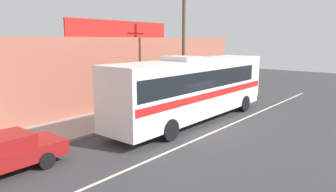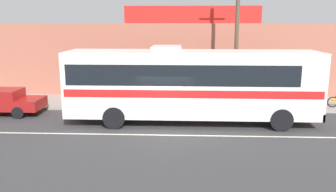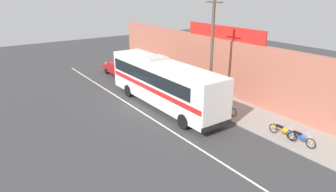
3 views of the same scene
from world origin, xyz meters
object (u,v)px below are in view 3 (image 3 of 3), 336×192
parked_car (118,69)px  utility_pole (212,52)px  motorcycle_purple (282,130)px  motorcycle_red (227,108)px  pedestrian_by_curb (192,83)px  motorcycle_orange (300,137)px  pedestrian_near_shop (199,81)px  intercity_bus (163,81)px

parked_car → utility_pole: utility_pole is taller
motorcycle_purple → motorcycle_red: size_ratio=1.03×
utility_pole → pedestrian_by_curb: bearing=164.9°
motorcycle_orange → pedestrian_by_curb: bearing=177.6°
parked_car → motorcycle_red: size_ratio=2.35×
parked_car → pedestrian_near_shop: bearing=18.5°
motorcycle_orange → pedestrian_near_shop: 10.70m
pedestrian_by_curb → intercity_bus: bearing=-79.3°
pedestrian_near_shop → pedestrian_by_curb: pedestrian_near_shop is taller
motorcycle_purple → pedestrian_near_shop: pedestrian_near_shop is taller
utility_pole → motorcycle_purple: bearing=3.2°
intercity_bus → pedestrian_near_shop: intercity_bus is taller
pedestrian_near_shop → motorcycle_orange: bearing=-6.8°
pedestrian_near_shop → motorcycle_purple: bearing=-8.1°
motorcycle_red → utility_pole: bearing=-173.2°
pedestrian_near_shop → parked_car: bearing=-161.5°
motorcycle_red → pedestrian_near_shop: (-4.86, 1.49, 0.58)m
motorcycle_red → pedestrian_by_curb: 4.96m
parked_car → pedestrian_by_curb: 9.80m
utility_pole → pedestrian_near_shop: bearing=152.2°
motorcycle_purple → pedestrian_near_shop: size_ratio=1.14×
parked_car → motorcycle_orange: 20.22m
motorcycle_red → parked_car: bearing=-173.3°
motorcycle_red → pedestrian_by_curb: pedestrian_by_curb is taller
utility_pole → pedestrian_near_shop: (-3.20, 1.69, -3.34)m
intercity_bus → parked_car: bearing=173.8°
utility_pole → motorcycle_red: (1.67, 0.20, -3.92)m
parked_car → utility_pole: bearing=6.7°
motorcycle_orange → pedestrian_by_curb: 10.65m
parked_car → motorcycle_red: 14.48m
motorcycle_purple → intercity_bus: bearing=-161.4°
parked_car → motorcycle_purple: size_ratio=2.28×
parked_car → intercity_bus: bearing=-6.2°
motorcycle_purple → motorcycle_orange: bearing=4.0°
utility_pole → pedestrian_near_shop: size_ratio=4.88×
intercity_bus → motorcycle_red: size_ratio=6.37×
motorcycle_orange → intercity_bus: bearing=-163.1°
intercity_bus → pedestrian_near_shop: (-0.64, 4.30, -0.92)m
motorcycle_purple → motorcycle_orange: same height
motorcycle_red → motorcycle_orange: bearing=2.3°
pedestrian_by_curb → motorcycle_purple: bearing=-3.2°
motorcycle_red → pedestrian_by_curb: size_ratio=1.12×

